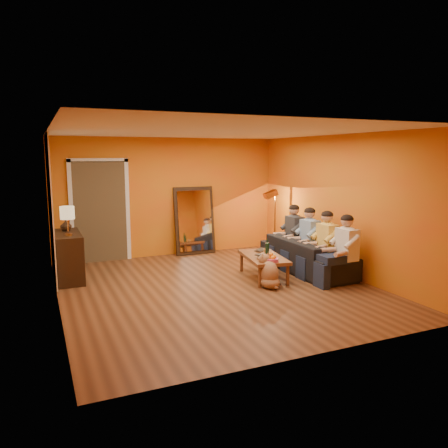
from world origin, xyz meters
name	(u,v)px	position (x,y,z in m)	size (l,w,h in m)	color
room_shell	(208,209)	(0.00, 0.37, 1.30)	(5.00, 5.50, 2.60)	brown
white_accent	(50,207)	(-2.48, 1.75, 1.30)	(0.02, 1.90, 2.58)	white
doorway_recess	(99,211)	(-1.50, 2.83, 1.05)	(1.06, 0.30, 2.10)	#3F2D19
door_jamb_left	(71,213)	(-2.07, 2.71, 1.05)	(0.08, 0.06, 2.20)	white
door_jamb_right	(128,211)	(-0.93, 2.71, 1.05)	(0.08, 0.06, 2.20)	white
door_header	(98,160)	(-1.50, 2.71, 2.12)	(1.22, 0.06, 0.08)	white
mirror_frame	(194,220)	(0.55, 2.63, 0.76)	(0.92, 0.06, 1.52)	black
mirror_glass	(195,221)	(0.55, 2.59, 0.76)	(0.78, 0.02, 1.36)	white
sideboard	(69,256)	(-2.24, 1.55, 0.42)	(0.44, 1.18, 0.85)	black
table_lamp	(68,221)	(-2.24, 1.25, 1.10)	(0.24, 0.24, 0.51)	beige
sofa	(307,255)	(2.00, 0.30, 0.32)	(0.85, 2.18, 0.64)	black
coffee_table	(263,267)	(1.00, 0.21, 0.21)	(0.62, 1.22, 0.42)	brown
floor_lamp	(275,224)	(2.10, 1.70, 0.72)	(0.30, 0.24, 1.44)	#A86A31
dog	(269,271)	(0.82, -0.32, 0.29)	(0.32, 0.50, 0.59)	#A06848
person_far_left	(347,250)	(2.13, -0.70, 0.61)	(0.70, 0.44, 1.22)	silver
person_mid_left	(327,244)	(2.13, -0.15, 0.61)	(0.70, 0.44, 1.22)	#EABE4E
person_mid_right	(310,239)	(2.13, 0.40, 0.61)	(0.70, 0.44, 1.22)	#7B9BBF
person_far_right	(294,234)	(2.13, 0.95, 0.61)	(0.70, 0.44, 1.22)	#2E2F33
fruit_bowl	(271,257)	(0.90, -0.24, 0.50)	(0.26, 0.26, 0.16)	#C3456B
wine_bottle	(267,248)	(1.05, 0.16, 0.58)	(0.07, 0.07, 0.31)	black
tumbler	(266,251)	(1.12, 0.33, 0.47)	(0.10, 0.10, 0.09)	#B27F3F
laptop	(263,250)	(1.18, 0.56, 0.43)	(0.33, 0.21, 0.03)	black
book_lower	(260,258)	(0.82, 0.01, 0.43)	(0.19, 0.26, 0.02)	black
book_mid	(260,257)	(0.83, 0.02, 0.45)	(0.18, 0.25, 0.02)	#AE1321
book_upper	(260,256)	(0.82, 0.00, 0.47)	(0.17, 0.22, 0.02)	black
vase	(66,225)	(-2.24, 1.80, 0.95)	(0.20, 0.20, 0.21)	black
flowers	(65,214)	(-2.24, 1.80, 1.17)	(0.17, 0.17, 0.39)	#AE1321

